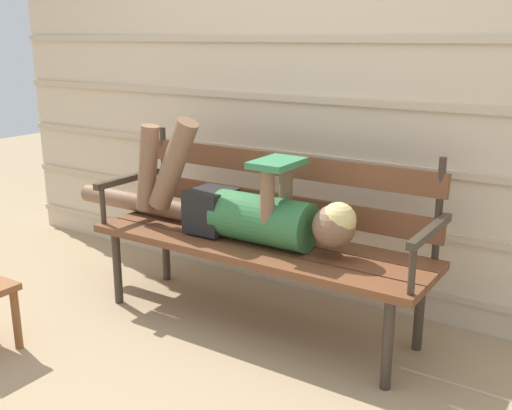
{
  "coord_description": "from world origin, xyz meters",
  "views": [
    {
      "loc": [
        1.49,
        -2.17,
        1.36
      ],
      "look_at": [
        0.0,
        0.1,
        0.61
      ],
      "focal_mm": 42.56,
      "sensor_mm": 36.0,
      "label": 1
    }
  ],
  "objects": [
    {
      "name": "reclining_person",
      "position": [
        -0.12,
        0.1,
        0.58
      ],
      "size": [
        1.72,
        0.25,
        0.57
      ],
      "color": "#33703D"
    },
    {
      "name": "house_siding",
      "position": [
        0.0,
        0.63,
        1.2
      ],
      "size": [
        4.37,
        0.08,
        2.4
      ],
      "color": "beige",
      "rests_on": "ground"
    },
    {
      "name": "park_bench",
      "position": [
        -0.0,
        0.17,
        0.47
      ],
      "size": [
        1.69,
        0.51,
        0.88
      ],
      "color": "brown",
      "rests_on": "ground"
    },
    {
      "name": "ground_plane",
      "position": [
        0.0,
        0.0,
        0.0
      ],
      "size": [
        12.0,
        12.0,
        0.0
      ],
      "primitive_type": "plane",
      "color": "tan"
    }
  ]
}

